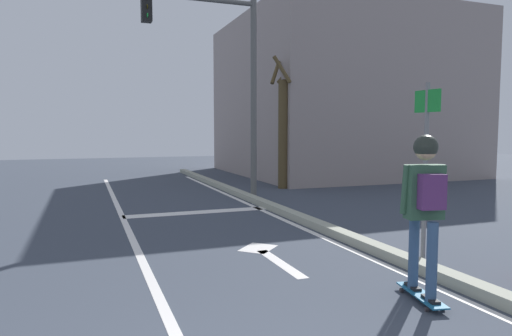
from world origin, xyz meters
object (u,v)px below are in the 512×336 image
traffic_signal_mast (206,53)px  street_sign_post (426,146)px  skateboard (421,295)px  roadside_tree (284,129)px  skater (425,194)px

traffic_signal_mast → street_sign_post: 6.81m
skateboard → roadside_tree: (2.52, 9.19, 1.80)m
traffic_signal_mast → street_sign_post: size_ratio=2.25×
traffic_signal_mast → roadside_tree: traffic_signal_mast is taller
skater → street_sign_post: street_sign_post is taller
skateboard → street_sign_post: size_ratio=0.34×
skater → street_sign_post: 1.66m
skater → traffic_signal_mast: traffic_signal_mast is taller
skater → skateboard: bearing=77.3°
skateboard → roadside_tree: roadside_tree is taller
skateboard → traffic_signal_mast: bearing=92.9°
traffic_signal_mast → roadside_tree: 3.86m
skateboard → skater: skater is taller
skater → street_sign_post: size_ratio=0.69×
street_sign_post → skater: bearing=-131.2°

